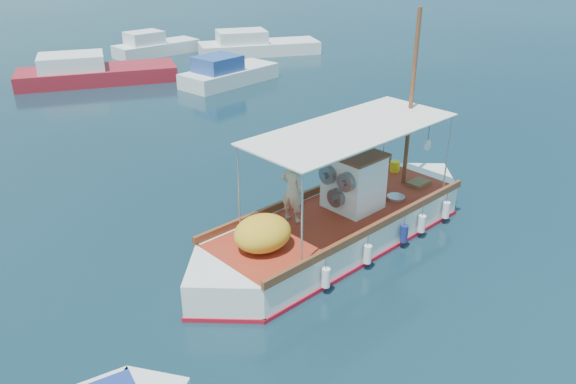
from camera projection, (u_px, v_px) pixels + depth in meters
ground at (317, 240)px, 15.41m from camera, size 160.00×160.00×0.00m
fishing_caique at (338, 225)px, 15.03m from camera, size 9.90×3.74×6.11m
bg_boat_n at (92, 74)px, 30.77m from camera, size 8.82×5.04×1.80m
bg_boat_ne at (227, 75)px, 30.52m from camera, size 5.93×3.49×1.80m
bg_boat_e at (256, 47)px, 37.64m from camera, size 8.34×5.00×1.80m
bg_boat_far_n at (154, 47)px, 37.42m from camera, size 5.84×2.75×1.80m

